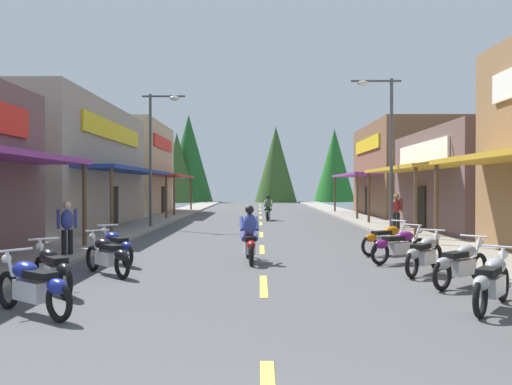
# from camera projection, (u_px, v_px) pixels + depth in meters

# --- Properties ---
(ground) EXTENTS (10.14, 80.57, 0.10)m
(ground) POSITION_uv_depth(u_px,v_px,m) (261.00, 226.00, 28.22)
(ground) COLOR #4C4C4F
(sidewalk_left) EXTENTS (2.44, 80.57, 0.12)m
(sidewalk_left) POSITION_uv_depth(u_px,v_px,m) (146.00, 223.00, 28.26)
(sidewalk_left) COLOR gray
(sidewalk_left) RESTS_ON ground
(sidewalk_right) EXTENTS (2.44, 80.57, 0.12)m
(sidewalk_right) POSITION_uv_depth(u_px,v_px,m) (376.00, 224.00, 28.18)
(sidewalk_right) COLOR gray
(sidewalk_right) RESTS_ON ground
(centerline_dashes) EXTENTS (0.16, 57.07, 0.01)m
(centerline_dashes) POSITION_uv_depth(u_px,v_px,m) (261.00, 220.00, 32.03)
(centerline_dashes) COLOR #E0C64C
(centerline_dashes) RESTS_ON ground
(storefront_left_middle) EXTENTS (10.62, 13.76, 6.24)m
(storefront_left_middle) POSITION_uv_depth(u_px,v_px,m) (28.00, 166.00, 26.34)
(storefront_left_middle) COLOR gray
(storefront_left_middle) RESTS_ON ground
(storefront_left_far) EXTENTS (9.85, 10.12, 6.91)m
(storefront_left_far) POSITION_uv_depth(u_px,v_px,m) (111.00, 169.00, 39.69)
(storefront_left_far) COLOR tan
(storefront_left_far) RESTS_ON ground
(storefront_right_middle) EXTENTS (8.92, 9.85, 4.70)m
(storefront_right_middle) POSITION_uv_depth(u_px,v_px,m) (498.00, 181.00, 24.00)
(storefront_right_middle) COLOR brown
(storefront_right_middle) RESTS_ON ground
(storefront_right_far) EXTENTS (8.28, 10.79, 6.41)m
(storefront_right_far) POSITION_uv_depth(u_px,v_px,m) (413.00, 171.00, 36.23)
(storefront_right_far) COLOR brown
(storefront_right_far) RESTS_ON ground
(streetlamp_left) EXTENTS (2.11, 0.30, 6.64)m
(streetlamp_left) POSITION_uv_depth(u_px,v_px,m) (157.00, 142.00, 25.51)
(streetlamp_left) COLOR #474C51
(streetlamp_left) RESTS_ON ground
(streetlamp_right) EXTENTS (2.11, 0.30, 6.62)m
(streetlamp_right) POSITION_uv_depth(u_px,v_px,m) (384.00, 135.00, 21.73)
(streetlamp_right) COLOR #474C51
(streetlamp_right) RESTS_ON ground
(motorcycle_parked_right_1) EXTENTS (1.38, 1.76, 1.04)m
(motorcycle_parked_right_1) POSITION_uv_depth(u_px,v_px,m) (492.00, 281.00, 8.73)
(motorcycle_parked_right_1) COLOR black
(motorcycle_parked_right_1) RESTS_ON ground
(motorcycle_parked_right_2) EXTENTS (1.70, 1.45, 1.04)m
(motorcycle_parked_right_2) POSITION_uv_depth(u_px,v_px,m) (461.00, 263.00, 10.75)
(motorcycle_parked_right_2) COLOR black
(motorcycle_parked_right_2) RESTS_ON ground
(motorcycle_parked_right_3) EXTENTS (1.43, 1.72, 1.04)m
(motorcycle_parked_right_3) POSITION_uv_depth(u_px,v_px,m) (424.00, 254.00, 12.26)
(motorcycle_parked_right_3) COLOR black
(motorcycle_parked_right_3) RESTS_ON ground
(motorcycle_parked_right_4) EXTENTS (1.87, 1.21, 1.04)m
(motorcycle_parked_right_4) POSITION_uv_depth(u_px,v_px,m) (399.00, 245.00, 14.07)
(motorcycle_parked_right_4) COLOR black
(motorcycle_parked_right_4) RESTS_ON ground
(motorcycle_parked_right_5) EXTENTS (1.86, 1.24, 1.04)m
(motorcycle_parked_right_5) POSITION_uv_depth(u_px,v_px,m) (387.00, 239.00, 15.79)
(motorcycle_parked_right_5) COLOR black
(motorcycle_parked_right_5) RESTS_ON ground
(motorcycle_parked_left_0) EXTENTS (1.80, 1.33, 1.04)m
(motorcycle_parked_left_0) POSITION_uv_depth(u_px,v_px,m) (33.00, 285.00, 8.34)
(motorcycle_parked_left_0) COLOR black
(motorcycle_parked_left_0) RESTS_ON ground
(motorcycle_parked_left_1) EXTENTS (1.43, 1.72, 1.04)m
(motorcycle_parked_left_1) POSITION_uv_depth(u_px,v_px,m) (52.00, 268.00, 10.08)
(motorcycle_parked_left_1) COLOR black
(motorcycle_parked_left_1) RESTS_ON ground
(motorcycle_parked_left_2) EXTENTS (1.52, 1.64, 1.04)m
(motorcycle_parked_left_2) POSITION_uv_depth(u_px,v_px,m) (107.00, 254.00, 12.12)
(motorcycle_parked_left_2) COLOR black
(motorcycle_parked_left_2) RESTS_ON ground
(motorcycle_parked_left_3) EXTENTS (1.41, 1.74, 1.04)m
(motorcycle_parked_left_3) POSITION_uv_depth(u_px,v_px,m) (116.00, 246.00, 13.83)
(motorcycle_parked_left_3) COLOR black
(motorcycle_parked_left_3) RESTS_ON ground
(rider_cruising_lead) EXTENTS (0.61, 2.14, 1.57)m
(rider_cruising_lead) POSITION_uv_depth(u_px,v_px,m) (249.00, 238.00, 14.21)
(rider_cruising_lead) COLOR black
(rider_cruising_lead) RESTS_ON ground
(rider_cruising_trailing) EXTENTS (0.61, 2.14, 1.57)m
(rider_cruising_trailing) POSITION_uv_depth(u_px,v_px,m) (268.00, 210.00, 31.76)
(rider_cruising_trailing) COLOR black
(rider_cruising_trailing) RESTS_ON ground
(pedestrian_by_shop) EXTENTS (0.49, 0.41, 1.65)m
(pedestrian_by_shop) POSITION_uv_depth(u_px,v_px,m) (67.00, 226.00, 14.92)
(pedestrian_by_shop) COLOR black
(pedestrian_by_shop) RESTS_ON ground
(pedestrian_browsing) EXTENTS (0.54, 0.37, 1.76)m
(pedestrian_browsing) POSITION_uv_depth(u_px,v_px,m) (396.00, 208.00, 25.14)
(pedestrian_browsing) COLOR #3F593F
(pedestrian_browsing) RESTS_ON ground
(pedestrian_waiting) EXTENTS (0.57, 0.27, 1.74)m
(pedestrian_waiting) POSITION_uv_depth(u_px,v_px,m) (396.00, 210.00, 23.77)
(pedestrian_waiting) COLOR black
(pedestrian_waiting) RESTS_ON ground
(treeline_backdrop) EXTENTS (26.49, 9.07, 11.80)m
(treeline_backdrop) POSITION_uv_depth(u_px,v_px,m) (241.00, 163.00, 69.59)
(treeline_backdrop) COLOR #1E5623
(treeline_backdrop) RESTS_ON ground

